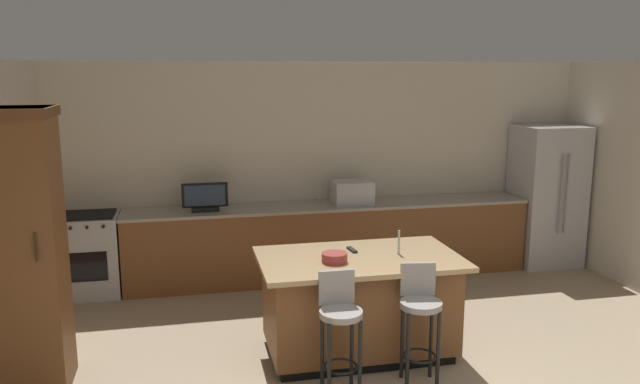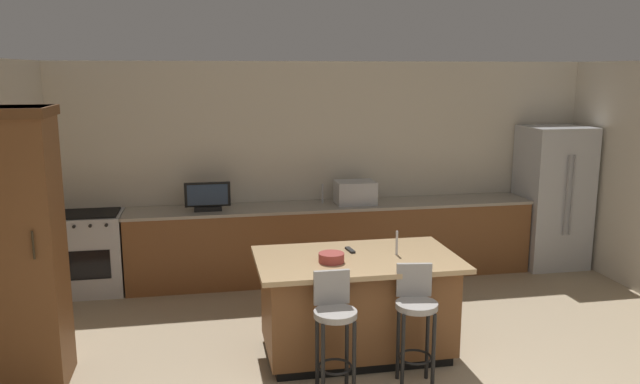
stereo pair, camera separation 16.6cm
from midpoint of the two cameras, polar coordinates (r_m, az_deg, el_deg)
wall_back at (r=7.96m, az=-0.07°, el=2.25°), size 7.21×0.12×2.65m
counter_back at (r=7.77m, az=0.39°, el=-4.47°), size 4.99×0.62×0.93m
kitchen_island at (r=5.74m, az=2.71°, el=-10.18°), size 1.80×1.06×0.92m
refrigerator at (r=8.72m, az=19.44°, el=-0.32°), size 0.81×0.74×1.84m
range_oven at (r=7.69m, az=-21.20°, el=-5.36°), size 0.77×0.63×0.95m
cabinet_tower at (r=5.51m, az=-26.57°, el=-4.54°), size 0.68×0.60×2.28m
microwave at (r=7.70m, az=2.33°, el=-0.02°), size 0.48×0.36×0.28m
tv_monitor at (r=7.40m, az=-11.09°, el=-0.57°), size 0.53×0.16×0.33m
sink_faucet_back at (r=7.71m, az=-0.67°, el=-0.14°), size 0.02×0.02×0.24m
sink_faucet_island at (r=5.67m, az=6.37°, el=-4.58°), size 0.02×0.02×0.22m
bar_stool_left at (r=5.00m, az=0.85°, el=-11.87°), size 0.34×0.34×1.00m
bar_stool_right at (r=5.22m, az=8.18°, el=-10.94°), size 0.34×0.36×1.00m
fruit_bowl at (r=5.43m, az=0.45°, el=-6.00°), size 0.22×0.22×0.08m
tv_remote at (r=5.76m, az=2.11°, el=-5.29°), size 0.06×0.17×0.02m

